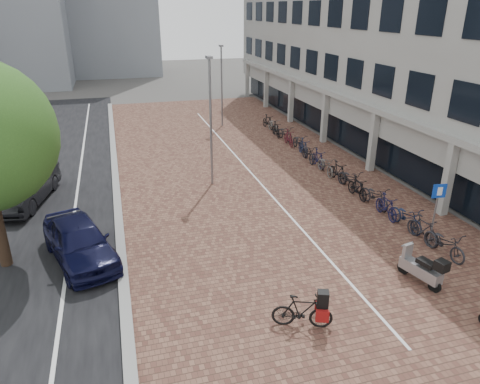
# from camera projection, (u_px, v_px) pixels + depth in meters

# --- Properties ---
(ground) EXTENTS (140.00, 140.00, 0.00)m
(ground) POSITION_uv_depth(u_px,v_px,m) (292.00, 300.00, 14.06)
(ground) COLOR #474442
(ground) RESTS_ON ground
(plaza_brick) EXTENTS (14.50, 42.00, 0.04)m
(plaza_brick) POSITION_uv_depth(u_px,v_px,m) (245.00, 170.00, 25.21)
(plaza_brick) COLOR brown
(plaza_brick) RESTS_ON ground
(street_asphalt) EXTENTS (8.00, 50.00, 0.03)m
(street_asphalt) POSITION_uv_depth(u_px,v_px,m) (36.00, 191.00, 22.41)
(street_asphalt) COLOR black
(street_asphalt) RESTS_ON ground
(curb) EXTENTS (0.35, 42.00, 0.14)m
(curb) POSITION_uv_depth(u_px,v_px,m) (116.00, 182.00, 23.38)
(curb) COLOR gray
(curb) RESTS_ON ground
(lane_line) EXTENTS (0.12, 44.00, 0.00)m
(lane_line) POSITION_uv_depth(u_px,v_px,m) (78.00, 186.00, 22.91)
(lane_line) COLOR white
(lane_line) RESTS_ON street_asphalt
(parking_line) EXTENTS (0.10, 30.00, 0.00)m
(parking_line) POSITION_uv_depth(u_px,v_px,m) (248.00, 169.00, 25.25)
(parking_line) COLOR white
(parking_line) RESTS_ON plaza_brick
(office_building) EXTENTS (8.40, 40.00, 15.00)m
(office_building) POSITION_uv_depth(u_px,v_px,m) (392.00, 9.00, 28.30)
(office_building) COLOR #9B9B96
(office_building) RESTS_ON ground
(car_navy) EXTENTS (3.21, 4.99, 1.58)m
(car_navy) POSITION_uv_depth(u_px,v_px,m) (79.00, 241.00, 15.97)
(car_navy) COLOR black
(car_navy) RESTS_ON ground
(car_dark) EXTENTS (2.83, 5.31, 1.66)m
(car_dark) POSITION_uv_depth(u_px,v_px,m) (24.00, 187.00, 20.69)
(car_dark) COLOR black
(car_dark) RESTS_ON ground
(hero_bike) EXTENTS (1.82, 1.11, 1.24)m
(hero_bike) POSITION_uv_depth(u_px,v_px,m) (302.00, 311.00, 12.68)
(hero_bike) COLOR black
(hero_bike) RESTS_ON ground
(scooter_front) EXTENTS (0.97, 1.85, 1.22)m
(scooter_front) POSITION_uv_depth(u_px,v_px,m) (421.00, 267.00, 14.70)
(scooter_front) COLOR gray
(scooter_front) RESTS_ON ground
(parking_sign) EXTENTS (0.54, 0.11, 2.59)m
(parking_sign) POSITION_uv_depth(u_px,v_px,m) (437.00, 205.00, 16.56)
(parking_sign) COLOR slate
(parking_sign) RESTS_ON ground
(lamp_near) EXTENTS (0.12, 0.12, 6.40)m
(lamp_near) POSITION_uv_depth(u_px,v_px,m) (211.00, 124.00, 22.03)
(lamp_near) COLOR gray
(lamp_near) RESTS_ON ground
(lamp_far) EXTENTS (0.12, 0.12, 5.97)m
(lamp_far) POSITION_uv_depth(u_px,v_px,m) (222.00, 87.00, 33.51)
(lamp_far) COLOR gray
(lamp_far) RESTS_ON ground
(bike_row) EXTENTS (1.20, 21.46, 1.05)m
(bike_row) POSITION_uv_depth(u_px,v_px,m) (325.00, 162.00, 24.91)
(bike_row) COLOR #222328
(bike_row) RESTS_ON ground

